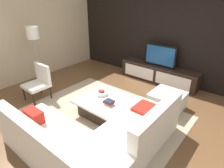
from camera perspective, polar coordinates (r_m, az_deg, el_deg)
The scene contains 13 objects.
ground_plane at distance 4.18m, azimuth -1.99°, elevation -9.97°, with size 14.00×14.00×0.00m, color brown.
feature_wall_back at distance 5.80m, azimuth 16.21°, elevation 14.38°, with size 6.40×0.12×2.80m, color black.
side_wall_left at distance 6.20m, azimuth -24.44°, elevation 13.83°, with size 0.12×5.20×2.80m, color #C6B28E.
area_rug at distance 4.24m, azimuth -3.02°, elevation -9.41°, with size 3.33×2.54×0.01m, color tan.
media_console at distance 5.85m, azimuth 13.62°, elevation 2.96°, with size 2.33×0.47×0.50m.
television at distance 5.67m, azimuth 14.21°, elevation 8.24°, with size 0.95×0.06×0.63m.
sectional_couch at distance 3.25m, azimuth -5.57°, elevation -15.99°, with size 2.27×2.34×0.80m.
coffee_table at distance 4.19m, azimuth -2.16°, elevation -6.60°, with size 1.07×1.02×0.38m.
accent_chair_near at distance 5.02m, azimuth -20.97°, elevation 1.01°, with size 0.54×0.54×0.87m.
floor_lamp at distance 5.56m, azimuth -22.49°, elevation 13.05°, with size 0.33×0.33×1.66m.
ottoman at distance 4.55m, azimuth 16.07°, elevation -4.89°, with size 0.70×0.70×0.40m, color white.
fruit_bowl at distance 4.24m, azimuth -3.14°, elevation -2.58°, with size 0.28×0.28×0.13m.
book_stack at distance 3.87m, azimuth -0.94°, elevation -5.52°, with size 0.21×0.16×0.09m.
Camera 1 is at (2.27, -2.54, 2.43)m, focal length 30.60 mm.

